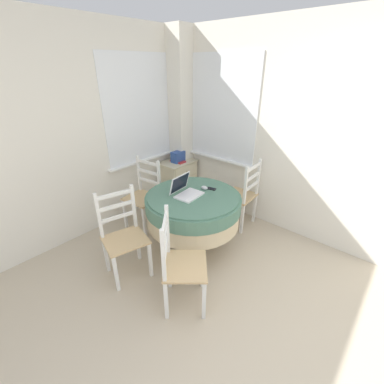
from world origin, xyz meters
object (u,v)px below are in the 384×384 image
corner_cabinet (178,180)px  storage_box (178,157)px  dining_chair_near_back_window (144,196)px  cell_phone (211,189)px  dining_chair_camera_near (180,264)px  computer_mouse (204,188)px  round_dining_table (193,207)px  dining_chair_left_flank (124,237)px  book_on_cabinet (178,161)px  dining_chair_near_right_window (242,196)px  laptop (186,191)px

corner_cabinet → storage_box: 0.41m
dining_chair_near_back_window → storage_box: dining_chair_near_back_window is taller
cell_phone → dining_chair_camera_near: (-0.95, -0.40, -0.28)m
dining_chair_camera_near → computer_mouse: bearing=27.0°
round_dining_table → dining_chair_left_flank: 0.84m
dining_chair_near_back_window → book_on_cabinet: bearing=13.3°
dining_chair_near_right_window → corner_cabinet: size_ratio=1.45×
corner_cabinet → dining_chair_near_right_window: bearing=-90.1°
corner_cabinet → dining_chair_near_back_window: bearing=-165.9°
dining_chair_near_back_window → dining_chair_left_flank: 0.92m
dining_chair_near_back_window → dining_chair_left_flank: same height
storage_box → dining_chair_near_right_window: bearing=-89.6°
dining_chair_near_back_window → corner_cabinet: (0.89, 0.22, -0.13)m
computer_mouse → storage_box: 1.21m
corner_cabinet → cell_phone: bearing=-117.1°
round_dining_table → dining_chair_camera_near: size_ratio=1.15×
dining_chair_near_back_window → book_on_cabinet: 0.93m
cell_phone → dining_chair_camera_near: bearing=-157.2°
cell_phone → dining_chair_near_back_window: dining_chair_near_back_window is taller
round_dining_table → corner_cabinet: round_dining_table is taller
round_dining_table → computer_mouse: size_ratio=12.85×
round_dining_table → dining_chair_near_back_window: size_ratio=1.15×
laptop → dining_chair_near_right_window: dining_chair_near_right_window is taller
dining_chair_near_back_window → book_on_cabinet: size_ratio=4.13×
laptop → dining_chair_camera_near: bearing=-140.9°
laptop → dining_chair_near_back_window: (-0.01, 0.76, -0.32)m
dining_chair_near_back_window → dining_chair_near_right_window: size_ratio=1.00×
computer_mouse → storage_box: bearing=59.3°
dining_chair_near_back_window → book_on_cabinet: (0.88, 0.21, 0.21)m
dining_chair_left_flank → book_on_cabinet: bearing=25.8°
dining_chair_left_flank → book_on_cabinet: size_ratio=4.13×
computer_mouse → storage_box: size_ratio=0.42×
dining_chair_near_back_window → dining_chair_camera_near: same height
round_dining_table → dining_chair_left_flank: (-0.79, 0.26, -0.11)m
round_dining_table → computer_mouse: computer_mouse is taller
book_on_cabinet → dining_chair_left_flank: bearing=-154.2°
dining_chair_near_right_window → dining_chair_camera_near: same height
cell_phone → storage_box: 1.23m
corner_cabinet → book_on_cabinet: size_ratio=2.84×
round_dining_table → book_on_cabinet: (0.81, 1.04, 0.10)m
cell_phone → dining_chair_near_right_window: bearing=-10.4°
cell_phone → dining_chair_left_flank: (-1.05, 0.32, -0.28)m
storage_box → book_on_cabinet: (-0.00, 0.00, -0.07)m
computer_mouse → cell_phone: (0.06, -0.05, -0.02)m
computer_mouse → dining_chair_near_right_window: size_ratio=0.09×
round_dining_table → laptop: bearing=127.8°
computer_mouse → dining_chair_camera_near: size_ratio=0.09×
laptop → dining_chair_camera_near: dining_chair_camera_near is taller
round_dining_table → storage_box: (0.81, 1.03, 0.18)m
dining_chair_near_back_window → corner_cabinet: bearing=14.1°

